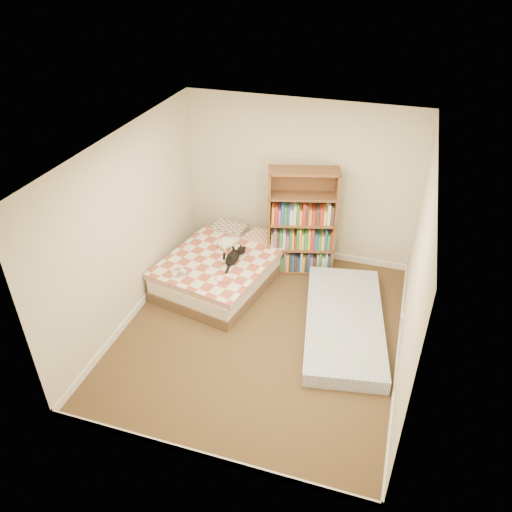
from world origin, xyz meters
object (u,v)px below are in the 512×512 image
(floor_mattress, at_px, (344,322))
(white_dog, at_px, (227,243))
(bed, at_px, (223,267))
(black_cat, at_px, (234,256))
(bookshelf, at_px, (301,235))

(floor_mattress, relative_size, white_dog, 5.80)
(bed, bearing_deg, black_cat, -13.27)
(floor_mattress, bearing_deg, bed, 154.01)
(floor_mattress, xyz_separation_m, black_cat, (-1.69, 0.45, 0.42))
(bookshelf, xyz_separation_m, black_cat, (-0.81, -0.74, -0.07))
(bookshelf, relative_size, white_dog, 4.38)
(floor_mattress, bearing_deg, black_cat, 155.10)
(bed, height_order, black_cat, black_cat)
(bookshelf, xyz_separation_m, white_dog, (-1.03, -0.44, -0.07))
(bed, relative_size, floor_mattress, 0.97)
(floor_mattress, distance_m, white_dog, 2.09)
(bed, xyz_separation_m, floor_mattress, (1.89, -0.55, -0.13))
(bookshelf, bearing_deg, white_dog, -172.18)
(bed, bearing_deg, bookshelf, 43.96)
(bookshelf, distance_m, floor_mattress, 1.56)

